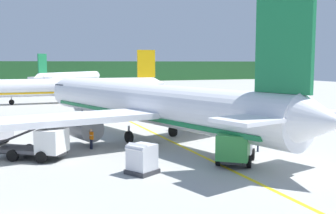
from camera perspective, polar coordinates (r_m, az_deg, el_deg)
name	(u,v)px	position (r m, az deg, el deg)	size (l,w,h in m)	color
ground	(5,112)	(66.35, -21.94, -0.71)	(240.00, 320.00, 0.20)	#A8A8A3
distant_treeline	(6,72)	(161.01, -21.83, 4.59)	(216.00, 6.00, 7.99)	#28602D
airliner_foreground	(146,104)	(39.62, -3.10, 0.41)	(34.18, 40.93, 11.90)	white
airliner_mid_apron	(79,87)	(77.83, -12.42, 2.73)	(34.83, 29.03, 9.96)	white
airliner_far_taxiway	(70,77)	(131.70, -13.64, 4.08)	(26.08, 27.82, 9.98)	white
airliner_distant	(7,75)	(183.03, -21.68, 4.18)	(20.22, 21.66, 7.75)	silver
service_truck_baggage	(42,144)	(32.61, -17.32, -5.03)	(5.70, 4.89, 2.50)	white
service_truck_pushback	(237,143)	(30.90, 9.65, -5.02)	(5.24, 5.75, 2.45)	#338C3F
cargo_container_near	(142,159)	(27.35, -3.72, -7.32)	(2.41, 2.41, 2.12)	#333338
crew_marshaller	(258,140)	(34.77, 12.56, -4.59)	(0.43, 0.55, 1.65)	#191E33
crew_loader_right	(91,137)	(35.50, -10.79, -4.21)	(0.41, 0.57, 1.75)	#191E33
apron_guide_line	(180,145)	(36.61, 1.68, -5.43)	(0.30, 60.00, 0.01)	yellow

